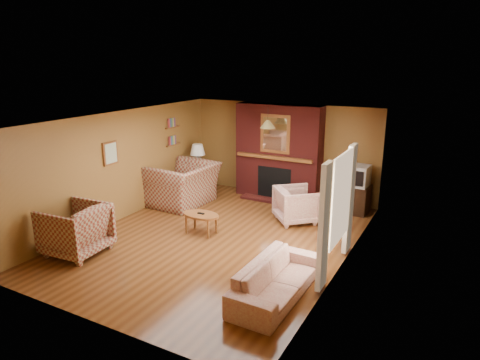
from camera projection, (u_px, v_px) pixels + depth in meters
The scene contains 20 objects.
floor at pixel (218, 238), 8.61m from camera, with size 6.50×6.50×0.00m, color #4F2911.
ceiling at pixel (216, 119), 7.95m from camera, with size 6.50×6.50×0.00m, color white.
wall_back at pixel (283, 150), 11.03m from camera, with size 6.50×6.50×0.00m, color brown.
wall_front at pixel (87, 242), 5.53m from camera, with size 6.50×6.50×0.00m, color brown.
wall_left at pixel (120, 166), 9.42m from camera, with size 6.50×6.50×0.00m, color brown.
wall_right at pixel (345, 200), 7.14m from camera, with size 6.50×6.50×0.00m, color brown.
fireplace at pixel (278, 153), 10.81m from camera, with size 2.20×0.82×2.40m.
window_right at pixel (339, 208), 7.02m from camera, with size 0.10×1.85×2.00m.
bookshelf at pixel (174, 133), 10.87m from camera, with size 0.09×0.55×0.71m.
botanical_print at pixel (110, 153), 9.05m from camera, with size 0.05×0.40×0.50m.
pendant_light at pixel (268, 124), 10.01m from camera, with size 0.36×0.36×0.48m.
plaid_loveseat at pixel (183, 184), 10.51m from camera, with size 1.55×1.36×1.01m, color maroon.
plaid_armchair at pixel (75, 229), 7.83m from camera, with size 1.00×1.03×0.94m, color maroon.
floral_sofa at pixel (276, 279), 6.45m from camera, with size 1.92×0.75×0.56m, color #C1B395.
floral_armchair at pixel (296, 205), 9.38m from camera, with size 0.83×0.86×0.78m, color #C1B395.
coffee_table at pixel (201, 217), 8.75m from camera, with size 0.79×0.49×0.45m.
side_table at pixel (198, 180), 11.56m from camera, with size 0.47×0.47×0.63m, color brown.
table_lamp at pixel (198, 155), 11.37m from camera, with size 0.41×0.41×0.67m.
tv_stand at pixel (355, 199), 9.96m from camera, with size 0.60×0.55×0.66m, color black.
crt_tv at pixel (357, 176), 9.80m from camera, with size 0.55×0.55×0.48m.
Camera 1 is at (4.15, -6.80, 3.49)m, focal length 32.00 mm.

